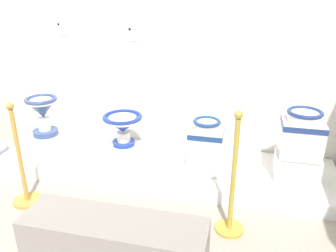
{
  "coord_description": "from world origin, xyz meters",
  "views": [
    {
      "loc": [
        2.9,
        -0.68,
        1.8
      ],
      "look_at": [
        2.18,
        2.35,
        0.53
      ],
      "focal_mm": 36.12,
      "sensor_mm": 36.0,
      "label": 1
    }
  ],
  "objects_px": {
    "info_placard_first": "(62,29)",
    "antique_toilet_leftmost": "(206,142)",
    "plinth_block_rightmost": "(47,143)",
    "stanchion_post_near_right": "(232,195)",
    "antique_toilet_rightmost": "(42,110)",
    "info_placard_second": "(133,34)",
    "museum_bench": "(115,245)",
    "stanchion_post_near_left": "(23,174)",
    "plinth_block_leftmost": "(205,166)",
    "plinth_block_broad_patterned": "(296,166)",
    "antique_toilet_broad_patterned": "(302,133)",
    "plinth_block_central_ornate": "(124,149)",
    "antique_toilet_central_ornate": "(123,124)"
  },
  "relations": [
    {
      "from": "antique_toilet_rightmost",
      "to": "museum_bench",
      "type": "height_order",
      "value": "antique_toilet_rightmost"
    },
    {
      "from": "plinth_block_rightmost",
      "to": "stanchion_post_near_left",
      "type": "height_order",
      "value": "stanchion_post_near_left"
    },
    {
      "from": "plinth_block_leftmost",
      "to": "info_placard_first",
      "type": "bearing_deg",
      "value": 163.12
    },
    {
      "from": "antique_toilet_central_ornate",
      "to": "plinth_block_leftmost",
      "type": "height_order",
      "value": "antique_toilet_central_ornate"
    },
    {
      "from": "plinth_block_broad_patterned",
      "to": "stanchion_post_near_left",
      "type": "relative_size",
      "value": 0.42
    },
    {
      "from": "antique_toilet_rightmost",
      "to": "info_placard_first",
      "type": "height_order",
      "value": "info_placard_first"
    },
    {
      "from": "antique_toilet_rightmost",
      "to": "antique_toilet_leftmost",
      "type": "xyz_separation_m",
      "value": [
        1.75,
        0.01,
        -0.18
      ]
    },
    {
      "from": "info_placard_second",
      "to": "info_placard_first",
      "type": "bearing_deg",
      "value": 180.0
    },
    {
      "from": "plinth_block_leftmost",
      "to": "stanchion_post_near_left",
      "type": "bearing_deg",
      "value": -153.7
    },
    {
      "from": "stanchion_post_near_right",
      "to": "museum_bench",
      "type": "bearing_deg",
      "value": -141.49
    },
    {
      "from": "plinth_block_central_ornate",
      "to": "antique_toilet_broad_patterned",
      "type": "relative_size",
      "value": 0.71
    },
    {
      "from": "info_placard_second",
      "to": "stanchion_post_near_left",
      "type": "bearing_deg",
      "value": -116.55
    },
    {
      "from": "plinth_block_leftmost",
      "to": "info_placard_second",
      "type": "distance_m",
      "value": 1.58
    },
    {
      "from": "antique_toilet_rightmost",
      "to": "info_placard_second",
      "type": "bearing_deg",
      "value": 31.4
    },
    {
      "from": "antique_toilet_rightmost",
      "to": "plinth_block_leftmost",
      "type": "distance_m",
      "value": 1.8
    },
    {
      "from": "antique_toilet_leftmost",
      "to": "stanchion_post_near_left",
      "type": "relative_size",
      "value": 0.48
    },
    {
      "from": "plinth_block_broad_patterned",
      "to": "antique_toilet_broad_patterned",
      "type": "bearing_deg",
      "value": -135.0
    },
    {
      "from": "plinth_block_rightmost",
      "to": "info_placard_second",
      "type": "bearing_deg",
      "value": 31.4
    },
    {
      "from": "antique_toilet_rightmost",
      "to": "stanchion_post_near_left",
      "type": "distance_m",
      "value": 0.84
    },
    {
      "from": "antique_toilet_central_ornate",
      "to": "plinth_block_leftmost",
      "type": "bearing_deg",
      "value": -7.92
    },
    {
      "from": "museum_bench",
      "to": "antique_toilet_broad_patterned",
      "type": "bearing_deg",
      "value": 45.82
    },
    {
      "from": "antique_toilet_central_ornate",
      "to": "museum_bench",
      "type": "xyz_separation_m",
      "value": [
        0.46,
        -1.43,
        -0.28
      ]
    },
    {
      "from": "antique_toilet_leftmost",
      "to": "info_placard_second",
      "type": "xyz_separation_m",
      "value": [
        -0.88,
        0.52,
        0.93
      ]
    },
    {
      "from": "info_placard_first",
      "to": "info_placard_second",
      "type": "xyz_separation_m",
      "value": [
        0.83,
        -0.0,
        -0.03
      ]
    },
    {
      "from": "plinth_block_leftmost",
      "to": "museum_bench",
      "type": "distance_m",
      "value": 1.38
    },
    {
      "from": "plinth_block_leftmost",
      "to": "antique_toilet_leftmost",
      "type": "bearing_deg",
      "value": 0.0
    },
    {
      "from": "plinth_block_rightmost",
      "to": "stanchion_post_near_right",
      "type": "xyz_separation_m",
      "value": [
        2.04,
        -0.71,
        0.1
      ]
    },
    {
      "from": "antique_toilet_leftmost",
      "to": "info_placard_second",
      "type": "distance_m",
      "value": 1.39
    },
    {
      "from": "antique_toilet_central_ornate",
      "to": "museum_bench",
      "type": "relative_size",
      "value": 0.34
    },
    {
      "from": "plinth_block_rightmost",
      "to": "plinth_block_broad_patterned",
      "type": "height_order",
      "value": "plinth_block_broad_patterned"
    },
    {
      "from": "stanchion_post_near_right",
      "to": "plinth_block_central_ornate",
      "type": "bearing_deg",
      "value": 144.85
    },
    {
      "from": "plinth_block_leftmost",
      "to": "info_placard_first",
      "type": "distance_m",
      "value": 2.17
    },
    {
      "from": "plinth_block_rightmost",
      "to": "plinth_block_leftmost",
      "type": "height_order",
      "value": "plinth_block_rightmost"
    },
    {
      "from": "antique_toilet_central_ornate",
      "to": "info_placard_second",
      "type": "bearing_deg",
      "value": 87.72
    },
    {
      "from": "plinth_block_central_ornate",
      "to": "info_placard_second",
      "type": "bearing_deg",
      "value": 87.72
    },
    {
      "from": "plinth_block_central_ornate",
      "to": "antique_toilet_central_ornate",
      "type": "relative_size",
      "value": 0.74
    },
    {
      "from": "antique_toilet_broad_patterned",
      "to": "museum_bench",
      "type": "relative_size",
      "value": 0.35
    },
    {
      "from": "stanchion_post_near_right",
      "to": "info_placard_second",
      "type": "bearing_deg",
      "value": 133.67
    },
    {
      "from": "antique_toilet_leftmost",
      "to": "info_placard_first",
      "type": "distance_m",
      "value": 2.03
    },
    {
      "from": "stanchion_post_near_right",
      "to": "plinth_block_broad_patterned",
      "type": "bearing_deg",
      "value": 53.17
    },
    {
      "from": "info_placard_first",
      "to": "antique_toilet_leftmost",
      "type": "bearing_deg",
      "value": -16.88
    },
    {
      "from": "plinth_block_broad_patterned",
      "to": "museum_bench",
      "type": "bearing_deg",
      "value": -134.18
    },
    {
      "from": "antique_toilet_leftmost",
      "to": "info_placard_first",
      "type": "height_order",
      "value": "info_placard_first"
    },
    {
      "from": "antique_toilet_rightmost",
      "to": "plinth_block_leftmost",
      "type": "height_order",
      "value": "antique_toilet_rightmost"
    },
    {
      "from": "stanchion_post_near_right",
      "to": "museum_bench",
      "type": "xyz_separation_m",
      "value": [
        -0.74,
        -0.59,
        -0.13
      ]
    },
    {
      "from": "antique_toilet_rightmost",
      "to": "info_placard_second",
      "type": "xyz_separation_m",
      "value": [
        0.86,
        0.53,
        0.75
      ]
    },
    {
      "from": "antique_toilet_rightmost",
      "to": "plinth_block_broad_patterned",
      "type": "height_order",
      "value": "antique_toilet_rightmost"
    },
    {
      "from": "plinth_block_rightmost",
      "to": "museum_bench",
      "type": "bearing_deg",
      "value": -44.78
    },
    {
      "from": "antique_toilet_leftmost",
      "to": "plinth_block_leftmost",
      "type": "bearing_deg",
      "value": 180.0
    },
    {
      "from": "antique_toilet_rightmost",
      "to": "stanchion_post_near_right",
      "type": "relative_size",
      "value": 0.41
    }
  ]
}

